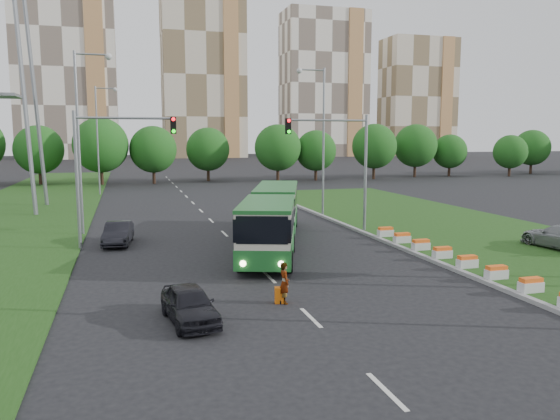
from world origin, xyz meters
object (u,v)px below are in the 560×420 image
object	(u,v)px
pedestrian	(284,283)
traffic_mast_left	(106,157)
car_left_near	(190,304)
shopping_trolley	(279,295)
articulated_bus	(269,216)
car_left_far	(118,233)
traffic_mast_median	(344,154)

from	to	relation	value
pedestrian	traffic_mast_left	bearing A→B (deg)	25.51
car_left_near	shopping_trolley	xyz separation A→B (m)	(3.67, 1.28, -0.33)
shopping_trolley	articulated_bus	bearing A→B (deg)	87.55
pedestrian	shopping_trolley	world-z (taller)	pedestrian
articulated_bus	car_left_far	world-z (taller)	articulated_bus
traffic_mast_left	articulated_bus	distance (m)	10.13
traffic_mast_left	car_left_near	distance (m)	15.32
traffic_mast_left	articulated_bus	xyz separation A→B (m)	(9.36, -1.36, -3.63)
traffic_mast_median	shopping_trolley	distance (m)	17.07
traffic_mast_left	pedestrian	distance (m)	15.47
articulated_bus	shopping_trolley	distance (m)	11.99
pedestrian	car_left_far	bearing A→B (deg)	22.07
traffic_mast_median	shopping_trolley	bearing A→B (deg)	-121.00
traffic_mast_left	car_left_near	bearing A→B (deg)	-77.78
articulated_bus	traffic_mast_median	bearing A→B (deg)	40.64
traffic_mast_left	articulated_bus	size ratio (longest dim) A/B	0.47
traffic_mast_left	shopping_trolley	distance (m)	15.47
traffic_mast_left	articulated_bus	world-z (taller)	traffic_mast_left
shopping_trolley	pedestrian	bearing A→B (deg)	-17.79
car_left_far	articulated_bus	bearing A→B (deg)	-8.38
traffic_mast_median	pedestrian	xyz separation A→B (m)	(-8.22, -14.07, -4.52)
traffic_mast_left	shopping_trolley	xyz separation A→B (m)	(6.76, -12.98, -5.03)
traffic_mast_median	pedestrian	bearing A→B (deg)	-120.29
traffic_mast_median	traffic_mast_left	world-z (taller)	same
traffic_mast_left	shopping_trolley	size ratio (longest dim) A/B	12.55
articulated_bus	pedestrian	bearing A→B (deg)	-83.24
traffic_mast_left	traffic_mast_median	bearing A→B (deg)	3.77
car_left_near	pedestrian	bearing A→B (deg)	9.37
car_left_far	car_left_near	bearing A→B (deg)	-73.48
shopping_trolley	car_left_near	bearing A→B (deg)	-150.64
articulated_bus	pedestrian	distance (m)	11.99
car_left_far	shopping_trolley	distance (m)	15.38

